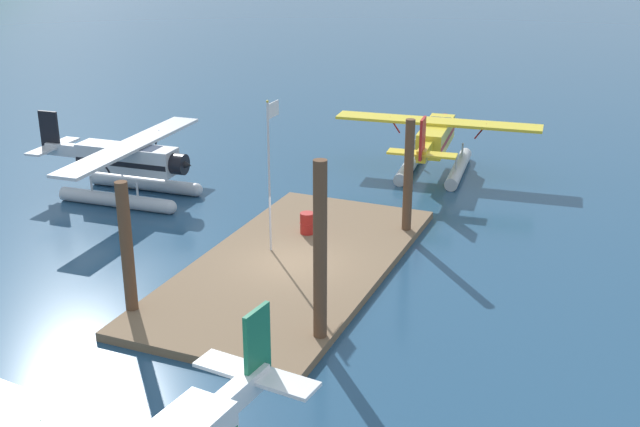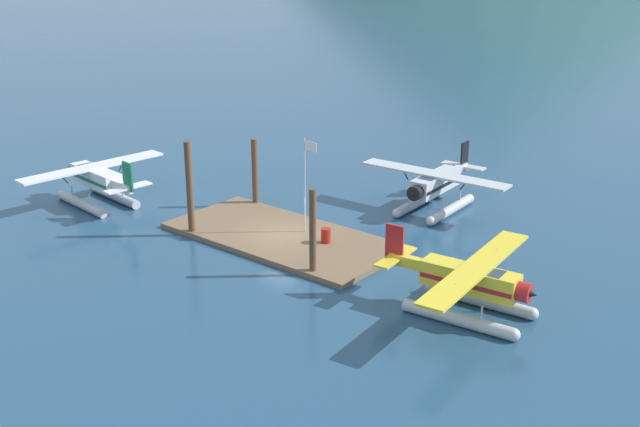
% 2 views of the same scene
% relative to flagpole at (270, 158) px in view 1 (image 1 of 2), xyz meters
% --- Properties ---
extents(ground_plane, '(1200.00, 1200.00, 0.00)m').
position_rel_flagpole_xyz_m(ground_plane, '(-0.86, -1.26, -3.98)').
color(ground_plane, navy).
extents(dock_platform, '(14.50, 6.90, 0.30)m').
position_rel_flagpole_xyz_m(dock_platform, '(-0.86, -1.26, -3.83)').
color(dock_platform, brown).
rests_on(dock_platform, ground).
extents(piling_near_left, '(0.42, 0.42, 5.96)m').
position_rel_flagpole_xyz_m(piling_near_left, '(-5.58, -4.34, -1.00)').
color(piling_near_left, brown).
rests_on(piling_near_left, ground).
extents(piling_near_right, '(0.38, 0.38, 4.95)m').
position_rel_flagpole_xyz_m(piling_near_right, '(4.00, -4.21, -1.51)').
color(piling_near_right, brown).
rests_on(piling_near_right, ground).
extents(piling_far_left, '(0.41, 0.41, 4.71)m').
position_rel_flagpole_xyz_m(piling_far_left, '(-6.30, 2.08, -1.63)').
color(piling_far_left, brown).
rests_on(piling_far_left, ground).
extents(flagpole, '(0.95, 0.10, 5.90)m').
position_rel_flagpole_xyz_m(flagpole, '(0.00, 0.00, 0.00)').
color(flagpole, silver).
rests_on(flagpole, dock_platform).
extents(fuel_drum, '(0.62, 0.62, 0.88)m').
position_rel_flagpole_xyz_m(fuel_drum, '(2.00, -0.61, -3.24)').
color(fuel_drum, '#AD1E19').
rests_on(fuel_drum, dock_platform).
extents(seaplane_yellow_stbd_aft, '(7.96, 10.49, 3.84)m').
position_rel_flagpole_xyz_m(seaplane_yellow_stbd_aft, '(12.90, -3.03, -2.40)').
color(seaplane_yellow_stbd_aft, '#B7BABF').
rests_on(seaplane_yellow_stbd_aft, ground).
extents(seaplane_silver_bow_right, '(10.46, 7.98, 3.84)m').
position_rel_flagpole_xyz_m(seaplane_silver_bow_right, '(3.52, 9.06, -2.40)').
color(seaplane_silver_bow_right, '#B7BABF').
rests_on(seaplane_silver_bow_right, ground).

